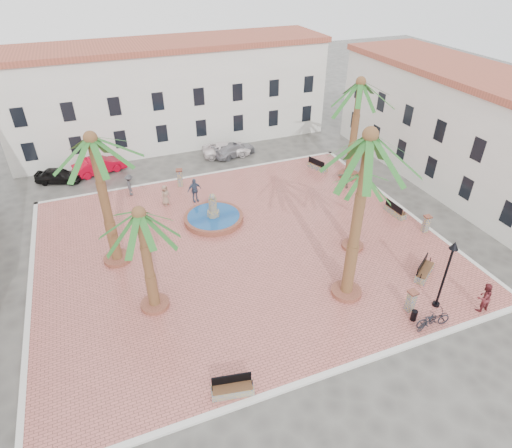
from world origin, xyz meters
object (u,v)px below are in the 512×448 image
object	(u,v)px
fountain	(214,217)
palm_e	(362,185)
bollard_n	(180,177)
pedestrian_north	(130,185)
palm_nw	(94,154)
palm_sw	(141,227)
bicycle_a	(433,319)
pedestrian_east	(346,178)
bench_s	(232,389)
pedestrian_fountain_b	(194,190)
bench_e	(395,211)
bench_ne	(318,166)
bollard_se	(411,301)
palm_s	(367,155)
bollard_e	(426,224)
lamppost_s	(449,264)
bench_se	(424,272)
litter_bin	(414,315)
car_silver	(234,149)
palm_ne	(359,94)
lamppost_e	(371,152)
bicycle_b	(428,321)
cyclist_b	(484,297)
cyclist_a	(349,271)
pedestrian_fountain_a	(165,195)
car_black	(58,175)

from	to	relation	value
fountain	palm_e	distance (m)	10.89
bollard_n	pedestrian_north	xyz separation A→B (m)	(-4.00, -0.04, 0.11)
palm_nw	palm_sw	xyz separation A→B (m)	(1.46, -4.97, -2.02)
bicycle_a	pedestrian_east	size ratio (longest dim) A/B	1.19
bench_s	pedestrian_fountain_b	xyz separation A→B (m)	(2.81, 17.17, 0.69)
bench_e	bench_ne	distance (m)	8.97
bollard_se	palm_e	bearing A→B (deg)	87.49
bollard_n	palm_s	bearing A→B (deg)	-70.11
palm_sw	bollard_e	world-z (taller)	palm_sw
bench_e	lamppost_s	xyz separation A→B (m)	(-3.75, -8.74, 2.67)
bollard_se	pedestrian_north	xyz separation A→B (m)	(-12.38, 18.65, 0.19)
bench_se	litter_bin	world-z (taller)	bench_se
bench_s	bench_se	distance (m)	13.84
pedestrian_fountain_b	car_silver	size ratio (longest dim) A/B	0.45
palm_ne	bench_ne	size ratio (longest dim) A/B	4.24
palm_e	litter_bin	world-z (taller)	palm_e
litter_bin	lamppost_e	bearing A→B (deg)	65.82
palm_sw	palm_ne	bearing A→B (deg)	27.66
fountain	bench_s	distance (m)	14.37
bicycle_b	car_silver	distance (m)	24.56
cyclist_b	bicycle_b	xyz separation A→B (m)	(-3.64, 0.00, -0.45)
bicycle_a	pedestrian_east	world-z (taller)	pedestrian_east
palm_ne	lamppost_e	world-z (taller)	palm_ne
bollard_n	bicycle_b	world-z (taller)	bollard_n
cyclist_a	bicycle_a	size ratio (longest dim) A/B	0.87
bench_se	bench_e	distance (m)	6.95
bench_ne	bench_se	bearing A→B (deg)	156.43
palm_e	lamppost_s	distance (m)	6.78
bench_se	pedestrian_fountain_b	world-z (taller)	pedestrian_fountain_b
pedestrian_east	bollard_e	bearing A→B (deg)	-6.21
cyclist_b	pedestrian_fountain_b	distance (m)	20.70
palm_ne	lamppost_e	bearing A→B (deg)	-77.70
palm_nw	bicycle_b	size ratio (longest dim) A/B	5.65
bench_ne	pedestrian_east	bearing A→B (deg)	167.62
palm_s	pedestrian_fountain_a	distance (m)	17.52
cyclist_a	cyclist_b	size ratio (longest dim) A/B	0.92
bench_ne	bollard_n	xyz separation A→B (m)	(-12.04, 1.40, 0.48)
bollard_e	bollard_se	bearing A→B (deg)	-135.33
bench_e	bench_ne	bearing A→B (deg)	7.44
palm_s	palm_ne	world-z (taller)	palm_s
palm_e	bollard_n	xyz separation A→B (m)	(-8.65, 12.54, -3.90)
palm_nw	pedestrian_fountain_a	world-z (taller)	palm_nw
pedestrian_north	pedestrian_east	size ratio (longest dim) A/B	1.09
bench_s	pedestrian_north	world-z (taller)	pedestrian_north
palm_e	car_black	bearing A→B (deg)	136.27
cyclist_a	bicycle_b	bearing A→B (deg)	129.63
palm_s	cyclist_a	xyz separation A→B (m)	(0.56, 0.78, -7.80)
bollard_n	pedestrian_fountain_b	xyz separation A→B (m)	(0.50, -2.90, 0.20)
cyclist_a	pedestrian_fountain_a	world-z (taller)	cyclist_a
bicycle_a	bench_e	bearing A→B (deg)	-19.91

